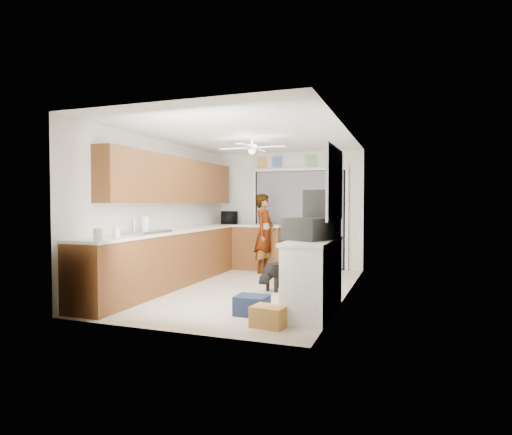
% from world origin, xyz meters
% --- Properties ---
extents(floor, '(5.00, 5.00, 0.00)m').
position_xyz_m(floor, '(0.00, 0.00, 0.00)').
color(floor, beige).
rests_on(floor, ground).
extents(ceiling, '(5.00, 5.00, 0.00)m').
position_xyz_m(ceiling, '(0.00, 0.00, 2.50)').
color(ceiling, white).
rests_on(ceiling, ground).
extents(wall_back, '(3.20, 0.00, 3.20)m').
position_xyz_m(wall_back, '(0.00, 2.50, 1.25)').
color(wall_back, silver).
rests_on(wall_back, ground).
extents(wall_front, '(3.20, 0.00, 3.20)m').
position_xyz_m(wall_front, '(0.00, -2.50, 1.25)').
color(wall_front, silver).
rests_on(wall_front, ground).
extents(wall_left, '(0.00, 5.00, 5.00)m').
position_xyz_m(wall_left, '(-1.60, 0.00, 1.25)').
color(wall_left, silver).
rests_on(wall_left, ground).
extents(wall_right, '(0.00, 5.00, 5.00)m').
position_xyz_m(wall_right, '(1.60, 0.00, 1.25)').
color(wall_right, silver).
rests_on(wall_right, ground).
extents(left_base_cabinets, '(0.60, 4.80, 0.90)m').
position_xyz_m(left_base_cabinets, '(-1.30, 0.00, 0.45)').
color(left_base_cabinets, brown).
rests_on(left_base_cabinets, floor).
extents(left_countertop, '(0.62, 4.80, 0.04)m').
position_xyz_m(left_countertop, '(-1.29, 0.00, 0.92)').
color(left_countertop, white).
rests_on(left_countertop, left_base_cabinets).
extents(upper_cabinets, '(0.32, 4.00, 0.80)m').
position_xyz_m(upper_cabinets, '(-1.44, 0.20, 1.80)').
color(upper_cabinets, brown).
rests_on(upper_cabinets, wall_left).
extents(sink_basin, '(0.50, 0.76, 0.06)m').
position_xyz_m(sink_basin, '(-1.29, -1.00, 0.95)').
color(sink_basin, silver).
rests_on(sink_basin, left_countertop).
extents(faucet, '(0.03, 0.03, 0.22)m').
position_xyz_m(faucet, '(-1.48, -1.00, 1.05)').
color(faucet, silver).
rests_on(faucet, left_countertop).
extents(peninsula_base, '(1.00, 0.60, 0.90)m').
position_xyz_m(peninsula_base, '(-0.50, 2.00, 0.45)').
color(peninsula_base, brown).
rests_on(peninsula_base, floor).
extents(peninsula_top, '(1.04, 0.64, 0.04)m').
position_xyz_m(peninsula_top, '(-0.50, 2.00, 0.92)').
color(peninsula_top, white).
rests_on(peninsula_top, peninsula_base).
extents(back_opening_recess, '(2.00, 0.06, 2.10)m').
position_xyz_m(back_opening_recess, '(0.25, 2.47, 1.05)').
color(back_opening_recess, black).
rests_on(back_opening_recess, wall_back).
extents(curtain_panel, '(1.90, 0.03, 2.05)m').
position_xyz_m(curtain_panel, '(0.25, 2.43, 1.05)').
color(curtain_panel, gray).
rests_on(curtain_panel, wall_back).
extents(door_trim_left, '(0.06, 0.04, 2.10)m').
position_xyz_m(door_trim_left, '(-0.77, 2.44, 1.05)').
color(door_trim_left, white).
rests_on(door_trim_left, wall_back).
extents(door_trim_right, '(0.06, 0.04, 2.10)m').
position_xyz_m(door_trim_right, '(1.27, 2.44, 1.05)').
color(door_trim_right, white).
rests_on(door_trim_right, wall_back).
extents(door_trim_head, '(2.10, 0.04, 0.06)m').
position_xyz_m(door_trim_head, '(0.25, 2.44, 2.12)').
color(door_trim_head, white).
rests_on(door_trim_head, wall_back).
extents(header_frame_0, '(0.22, 0.02, 0.22)m').
position_xyz_m(header_frame_0, '(-0.60, 2.47, 2.30)').
color(header_frame_0, gold).
rests_on(header_frame_0, wall_back).
extents(header_frame_1, '(0.22, 0.02, 0.22)m').
position_xyz_m(header_frame_1, '(-0.25, 2.47, 2.30)').
color(header_frame_1, '#446BB7').
rests_on(header_frame_1, wall_back).
extents(header_frame_3, '(0.22, 0.02, 0.22)m').
position_xyz_m(header_frame_3, '(0.50, 2.47, 2.30)').
color(header_frame_3, '#73B165').
rests_on(header_frame_3, wall_back).
extents(header_frame_4, '(0.22, 0.02, 0.22)m').
position_xyz_m(header_frame_4, '(0.90, 2.47, 2.30)').
color(header_frame_4, beige).
rests_on(header_frame_4, wall_back).
extents(route66_sign, '(0.22, 0.02, 0.26)m').
position_xyz_m(route66_sign, '(-0.95, 2.47, 2.30)').
color(route66_sign, silver).
rests_on(route66_sign, wall_back).
extents(right_counter_base, '(0.50, 1.40, 0.90)m').
position_xyz_m(right_counter_base, '(1.35, -1.20, 0.45)').
color(right_counter_base, white).
rests_on(right_counter_base, floor).
extents(right_counter_top, '(0.54, 1.44, 0.04)m').
position_xyz_m(right_counter_top, '(1.34, -1.20, 0.92)').
color(right_counter_top, white).
rests_on(right_counter_top, right_counter_base).
extents(abstract_painting, '(0.03, 1.15, 0.95)m').
position_xyz_m(abstract_painting, '(1.58, -1.00, 1.65)').
color(abstract_painting, '#EE577A').
rests_on(abstract_painting, wall_right).
extents(ceiling_fan, '(1.14, 1.14, 0.24)m').
position_xyz_m(ceiling_fan, '(0.00, 0.20, 2.32)').
color(ceiling_fan, white).
rests_on(ceiling_fan, ceiling).
extents(microwave, '(0.49, 0.59, 0.28)m').
position_xyz_m(microwave, '(-1.23, 2.11, 1.08)').
color(microwave, black).
rests_on(microwave, left_countertop).
extents(jar_a, '(0.12, 0.12, 0.15)m').
position_xyz_m(jar_a, '(-1.12, -2.25, 1.02)').
color(jar_a, silver).
rests_on(jar_a, left_countertop).
extents(jar_b, '(0.12, 0.12, 0.14)m').
position_xyz_m(jar_b, '(-1.20, -1.78, 1.01)').
color(jar_b, silver).
rests_on(jar_b, left_countertop).
extents(paper_towel_roll, '(0.14, 0.14, 0.25)m').
position_xyz_m(paper_towel_roll, '(-1.42, -0.81, 1.07)').
color(paper_towel_roll, white).
rests_on(paper_towel_roll, left_countertop).
extents(suitcase, '(0.69, 0.78, 0.27)m').
position_xyz_m(suitcase, '(1.32, -1.21, 1.08)').
color(suitcase, black).
rests_on(suitcase, right_counter_top).
extents(suitcase_rim, '(0.63, 0.70, 0.02)m').
position_xyz_m(suitcase_rim, '(1.32, -1.21, 0.97)').
color(suitcase_rim, yellow).
rests_on(suitcase_rim, suitcase).
extents(suitcase_lid, '(0.40, 0.19, 0.50)m').
position_xyz_m(suitcase_lid, '(1.32, -0.92, 1.33)').
color(suitcase_lid, black).
rests_on(suitcase_lid, suitcase).
extents(cardboard_box, '(0.41, 0.33, 0.23)m').
position_xyz_m(cardboard_box, '(1.00, -1.96, 0.12)').
color(cardboard_box, '#AA8035').
rests_on(cardboard_box, floor).
extents(navy_crate, '(0.40, 0.34, 0.24)m').
position_xyz_m(navy_crate, '(0.64, -1.55, 0.12)').
color(navy_crate, black).
rests_on(navy_crate, floor).
extents(cabinet_door_panel, '(0.42, 0.18, 0.62)m').
position_xyz_m(cabinet_door_panel, '(0.43, 0.91, 0.31)').
color(cabinet_door_panel, brown).
rests_on(cabinet_door_panel, floor).
extents(man, '(0.41, 0.59, 1.58)m').
position_xyz_m(man, '(-0.24, 1.58, 0.79)').
color(man, white).
rests_on(man, floor).
extents(dog, '(0.45, 0.68, 0.49)m').
position_xyz_m(dog, '(0.50, 0.02, 0.25)').
color(dog, black).
rests_on(dog, floor).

